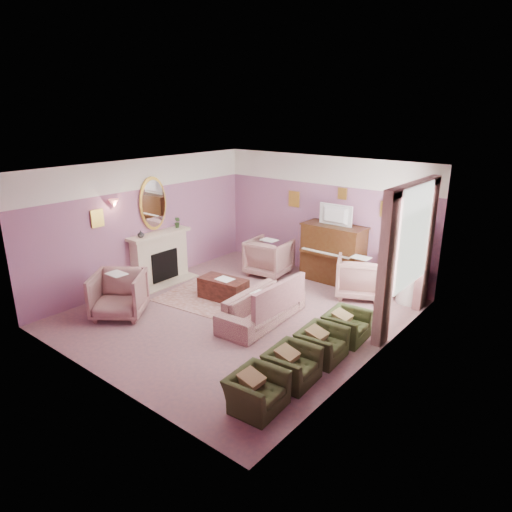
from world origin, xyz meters
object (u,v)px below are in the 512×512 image
Objects in this scene: olive_chair_b at (292,361)px; floral_armchair_front at (118,292)px; olive_chair_c at (322,339)px; coffee_table at (223,289)px; floral_armchair_right at (360,274)px; olive_chair_a at (257,386)px; sofa at (262,302)px; floral_armchair_left at (269,255)px; side_table at (410,286)px; piano at (333,254)px; olive_chair_d at (347,322)px; television at (334,214)px.

floral_armchair_front is at bearing -175.93° from olive_chair_b.
olive_chair_b is 0.82m from olive_chair_c.
olive_chair_b reaches higher than coffee_table.
olive_chair_a is (0.72, -4.33, -0.16)m from floral_armchair_right.
floral_armchair_right reaches higher than olive_chair_c.
floral_armchair_left reaches higher than sofa.
floral_armchair_front reaches higher than olive_chair_a.
side_table is at bearing 20.42° from floral_armchair_right.
piano reaches higher than side_table.
floral_armchair_front is at bearing -102.85° from floral_armchair_left.
olive_chair_c is at bearing -94.63° from side_table.
olive_chair_d is (3.00, -1.72, -0.16)m from floral_armchair_left.
floral_armchair_front is 1.27× the size of olive_chair_d.
olive_chair_a is (1.61, -4.75, -0.32)m from piano.
side_table is at bearing 8.99° from floral_armchair_left.
television is at bearing 157.40° from floral_armchair_right.
olive_chair_a is 1.00× the size of olive_chair_b.
olive_chair_a is at bearing -53.17° from sofa.
olive_chair_d is at bearing -54.95° from piano.
sofa is (0.06, -2.69, -0.26)m from piano.
floral_armchair_right is at bearing 101.54° from olive_chair_b.
floral_armchair_right is at bearing 104.92° from olive_chair_c.
coffee_table is at bearing 61.74° from floral_armchair_front.
side_table reaches higher than olive_chair_b.
coffee_table is 3.85m from side_table.
piano is 1.00m from floral_armchair_right.
olive_chair_b is at bearing -48.19° from floral_armchair_left.
piano is at bearing 112.25° from olive_chair_b.
olive_chair_b is at bearing -90.00° from olive_chair_c.
coffee_table is at bearing -143.34° from side_table.
floral_armchair_right is 1.00× the size of floral_armchair_front.
piano is at bearing 22.48° from floral_armchair_left.
floral_armchair_left reaches higher than olive_chair_d.
piano is 2.82m from olive_chair_d.
olive_chair_b is at bearing -93.65° from side_table.
piano is 1.75× the size of television.
floral_armchair_left is at bearing 124.58° from sofa.
floral_armchair_left is at bearing 131.81° from olive_chair_b.
floral_armchair_left is at bearing -157.52° from piano.
coffee_table is at bearing 165.75° from sofa.
sofa is 2.02× the size of floral_armchair_front.
piano is 1.52m from floral_armchair_left.
olive_chair_c is (2.84, -0.76, 0.10)m from coffee_table.
olive_chair_c is (3.83, 1.09, -0.16)m from floral_armchair_front.
sofa is 2.79× the size of side_table.
piano is 0.95m from television.
sofa is 2.58× the size of olive_chair_d.
sofa is (1.29, -0.33, 0.17)m from coffee_table.
coffee_table is 1.04× the size of floral_armchair_right.
sofa is 2.56m from floral_armchair_left.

